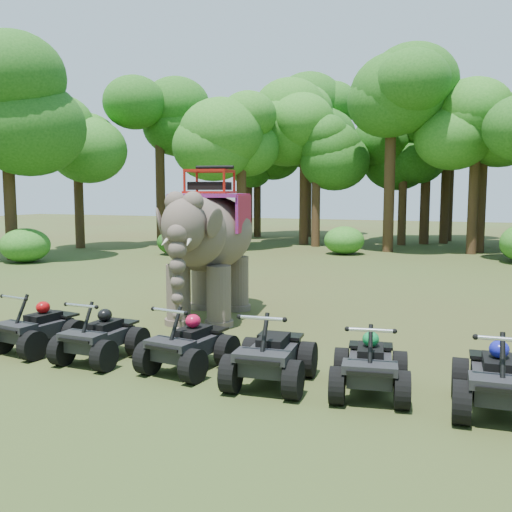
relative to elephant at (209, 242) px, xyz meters
The scene contains 24 objects.
ground 3.97m from the elephant, 55.08° to the right, with size 110.00×110.00×0.00m, color #47381E.
elephant is the anchor object (origin of this frame).
atv_0 4.89m from the elephant, 114.75° to the right, with size 1.25×1.71×1.27m, color black, non-canonical shape.
atv_1 4.60m from the elephant, 93.65° to the right, with size 1.24×1.70×1.26m, color black, non-canonical shape.
atv_2 4.78m from the elephant, 69.00° to the right, with size 1.26×1.73×1.29m, color black, non-canonical shape.
atv_3 5.73m from the elephant, 52.93° to the right, with size 1.33×1.82×1.35m, color black, non-canonical shape.
atv_4 6.79m from the elephant, 40.43° to the right, with size 1.25×1.71×1.27m, color black, non-canonical shape.
atv_5 8.41m from the elephant, 32.20° to the right, with size 1.33×1.82×1.35m, color black, non-canonical shape.
tree_0 18.66m from the elephant, 83.90° to the left, with size 6.71×6.71×9.58m, color #195114, non-canonical shape.
tree_1 19.93m from the elephant, 71.55° to the left, with size 5.42×5.42×7.74m, color #195114, non-canonical shape.
tree_24 17.03m from the elephant, 151.37° to the left, with size 6.39×6.39×9.13m, color #195114, non-canonical shape.
tree_25 20.68m from the elephant, 137.84° to the left, with size 5.64×5.64×8.06m, color #195114, non-canonical shape.
tree_26 21.30m from the elephant, 124.34° to the left, with size 6.48×6.48×9.25m, color #195114, non-canonical shape.
tree_27 17.93m from the elephant, 110.18° to the left, with size 6.10×6.10×8.71m, color #195114, non-canonical shape.
tree_28 19.95m from the elephant, 97.39° to the left, with size 4.96×4.96×7.08m, color #195114, non-canonical shape.
tree_29 26.68m from the elephant, 108.60° to the left, with size 5.13×5.13×7.33m, color #195114, non-canonical shape.
tree_30 27.35m from the elephant, 80.16° to the left, with size 7.19×7.19×10.27m, color #195114, non-canonical shape.
tree_32 22.81m from the elephant, 84.57° to the left, with size 5.11×5.11×7.30m, color #195114, non-canonical shape.
tree_33 24.34m from the elephant, 81.93° to the left, with size 7.12×7.12×10.17m, color #195114, non-canonical shape.
tree_34 21.26m from the elephant, 99.87° to the left, with size 6.76×6.76×9.66m, color #195114, non-canonical shape.
tree_36 25.30m from the elephant, 79.64° to the left, with size 6.05×6.05×8.64m, color #195114, non-canonical shape.
tree_38 21.02m from the elephant, 71.42° to the left, with size 6.13×6.13×8.75m, color #195114, non-canonical shape.
tree_39 27.42m from the elephant, 100.92° to the left, with size 7.46×7.46×10.66m, color #195114, non-canonical shape.
tree_42 26.59m from the elephant, 109.99° to the left, with size 6.18×6.18×8.83m, color #195114, non-canonical shape.
Camera 1 is at (4.70, -10.74, 3.38)m, focal length 40.00 mm.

